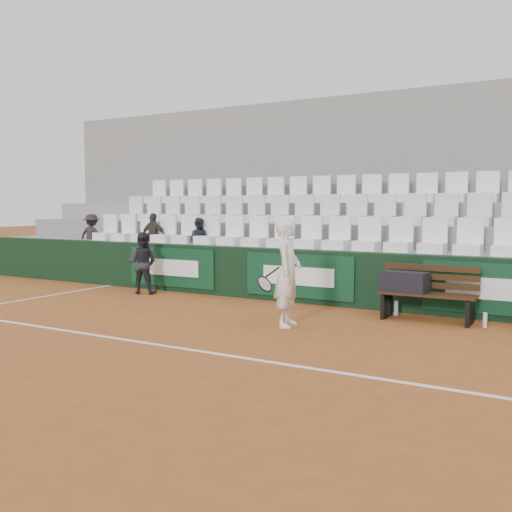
% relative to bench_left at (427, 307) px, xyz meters
% --- Properties ---
extents(ground, '(80.00, 80.00, 0.00)m').
position_rel_bench_left_xyz_m(ground, '(-2.29, -3.35, -0.23)').
color(ground, '#9C5223').
rests_on(ground, ground).
extents(court_baseline, '(18.00, 0.06, 0.01)m').
position_rel_bench_left_xyz_m(court_baseline, '(-2.29, -3.35, -0.22)').
color(court_baseline, white).
rests_on(court_baseline, ground).
extents(back_barrier, '(18.00, 0.34, 1.00)m').
position_rel_bench_left_xyz_m(back_barrier, '(-2.22, 0.64, 0.28)').
color(back_barrier, black).
rests_on(back_barrier, ground).
extents(grandstand_tier_front, '(18.00, 0.95, 1.00)m').
position_rel_bench_left_xyz_m(grandstand_tier_front, '(-2.29, 1.28, 0.28)').
color(grandstand_tier_front, gray).
rests_on(grandstand_tier_front, ground).
extents(grandstand_tier_mid, '(18.00, 0.95, 1.45)m').
position_rel_bench_left_xyz_m(grandstand_tier_mid, '(-2.29, 2.23, 0.50)').
color(grandstand_tier_mid, gray).
rests_on(grandstand_tier_mid, ground).
extents(grandstand_tier_back, '(18.00, 0.95, 1.90)m').
position_rel_bench_left_xyz_m(grandstand_tier_back, '(-2.29, 3.18, 0.72)').
color(grandstand_tier_back, gray).
rests_on(grandstand_tier_back, ground).
extents(grandstand_rear_wall, '(18.00, 0.30, 4.40)m').
position_rel_bench_left_xyz_m(grandstand_rear_wall, '(-2.29, 3.80, 1.98)').
color(grandstand_rear_wall, gray).
rests_on(grandstand_rear_wall, ground).
extents(seat_row_front, '(11.90, 0.44, 0.63)m').
position_rel_bench_left_xyz_m(seat_row_front, '(-2.29, 1.10, 1.09)').
color(seat_row_front, white).
rests_on(seat_row_front, grandstand_tier_front).
extents(seat_row_mid, '(11.90, 0.44, 0.63)m').
position_rel_bench_left_xyz_m(seat_row_mid, '(-2.29, 2.05, 1.54)').
color(seat_row_mid, silver).
rests_on(seat_row_mid, grandstand_tier_mid).
extents(seat_row_back, '(11.90, 0.44, 0.63)m').
position_rel_bench_left_xyz_m(seat_row_back, '(-2.29, 3.00, 1.99)').
color(seat_row_back, white).
rests_on(seat_row_back, grandstand_tier_back).
extents(bench_left, '(1.50, 0.56, 0.45)m').
position_rel_bench_left_xyz_m(bench_left, '(0.00, 0.00, 0.00)').
color(bench_left, '#372010').
rests_on(bench_left, ground).
extents(sports_bag_left, '(0.79, 0.42, 0.32)m').
position_rel_bench_left_xyz_m(sports_bag_left, '(-0.37, -0.02, 0.39)').
color(sports_bag_left, black).
rests_on(sports_bag_left, bench_left).
extents(water_bottle_near, '(0.07, 0.07, 0.25)m').
position_rel_bench_left_xyz_m(water_bottle_near, '(-0.56, 0.23, -0.10)').
color(water_bottle_near, silver).
rests_on(water_bottle_near, ground).
extents(water_bottle_far, '(0.06, 0.06, 0.23)m').
position_rel_bench_left_xyz_m(water_bottle_far, '(0.88, -0.06, -0.11)').
color(water_bottle_far, silver).
rests_on(water_bottle_far, ground).
extents(tennis_player, '(0.75, 0.67, 1.65)m').
position_rel_bench_left_xyz_m(tennis_player, '(-1.76, -1.43, 0.60)').
color(tennis_player, white).
rests_on(tennis_player, ground).
extents(ball_kid, '(0.75, 0.66, 1.29)m').
position_rel_bench_left_xyz_m(ball_kid, '(-5.85, -0.02, 0.42)').
color(ball_kid, black).
rests_on(ball_kid, ground).
extents(spectator_a, '(0.76, 0.52, 1.08)m').
position_rel_bench_left_xyz_m(spectator_a, '(-8.48, 1.15, 1.31)').
color(spectator_a, black).
rests_on(spectator_a, grandstand_tier_front).
extents(spectator_b, '(0.69, 0.38, 1.11)m').
position_rel_bench_left_xyz_m(spectator_b, '(-6.52, 1.15, 1.33)').
color(spectator_b, '#332E29').
rests_on(spectator_b, grandstand_tier_front).
extents(spectator_c, '(0.60, 0.54, 1.02)m').
position_rel_bench_left_xyz_m(spectator_c, '(-5.25, 1.15, 1.28)').
color(spectator_c, '#1D232B').
rests_on(spectator_c, grandstand_tier_front).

